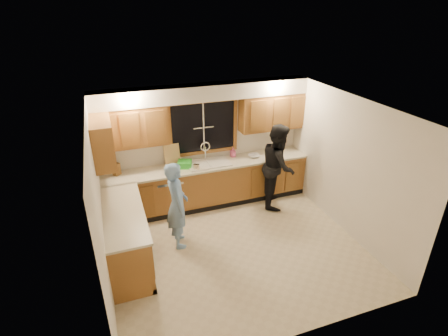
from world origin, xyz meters
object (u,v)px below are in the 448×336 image
object	(u,v)px
stove	(130,259)
soap_bottle	(233,152)
dishwasher	(169,193)
woman	(278,166)
knife_block	(116,169)
man	(177,205)
sink	(208,166)
bowl	(254,156)
dish_crate	(185,164)

from	to	relation	value
stove	soap_bottle	world-z (taller)	soap_bottle
dishwasher	woman	size ratio (longest dim) A/B	0.47
knife_block	soap_bottle	world-z (taller)	knife_block
man	knife_block	world-z (taller)	man
sink	bowl	bearing A→B (deg)	-0.63
woman	soap_bottle	bearing A→B (deg)	75.57
woman	soap_bottle	world-z (taller)	woman
bowl	sink	bearing A→B (deg)	179.37
sink	dish_crate	world-z (taller)	sink
soap_bottle	bowl	world-z (taller)	soap_bottle
man	soap_bottle	world-z (taller)	man
man	knife_block	xyz separation A→B (m)	(-0.87, 1.23, 0.25)
soap_bottle	woman	bearing A→B (deg)	-40.73
knife_block	bowl	xyz separation A→B (m)	(2.78, -0.12, -0.09)
sink	dish_crate	size ratio (longest dim) A/B	3.21
dish_crate	dishwasher	bearing A→B (deg)	-175.36
dishwasher	dish_crate	distance (m)	0.68
sink	man	distance (m)	1.44
knife_block	dishwasher	bearing A→B (deg)	-48.52
soap_bottle	bowl	size ratio (longest dim) A/B	0.86
dishwasher	woman	xyz separation A→B (m)	(2.19, -0.46, 0.46)
stove	man	distance (m)	1.19
dishwasher	man	world-z (taller)	man
knife_block	soap_bottle	bearing A→B (deg)	-39.51
stove	dishwasher	bearing A→B (deg)	62.31
sink	stove	size ratio (longest dim) A/B	0.96
soap_bottle	bowl	bearing A→B (deg)	-23.19
woman	man	bearing A→B (deg)	132.39
sink	stove	world-z (taller)	sink
bowl	man	bearing A→B (deg)	-149.85
sink	soap_bottle	distance (m)	0.64
soap_bottle	knife_block	bearing A→B (deg)	-178.70
sink	dishwasher	world-z (taller)	sink
dish_crate	soap_bottle	distance (m)	1.09
dish_crate	soap_bottle	size ratio (longest dim) A/B	1.32
dishwasher	bowl	size ratio (longest dim) A/B	3.46
stove	soap_bottle	size ratio (longest dim) A/B	4.43
knife_block	sink	bearing A→B (deg)	-44.38
woman	bowl	world-z (taller)	woman
man	stove	bearing A→B (deg)	131.22
bowl	stove	bearing A→B (deg)	-147.12
man	dish_crate	distance (m)	1.23
dishwasher	knife_block	distance (m)	1.13
woman	knife_block	size ratio (longest dim) A/B	7.52
woman	dish_crate	xyz separation A→B (m)	(-1.82, 0.49, 0.11)
stove	bowl	distance (m)	3.38
stove	soap_bottle	bearing A→B (deg)	39.71
stove	knife_block	distance (m)	2.02
man	knife_block	bearing A→B (deg)	38.39
dish_crate	bowl	world-z (taller)	dish_crate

